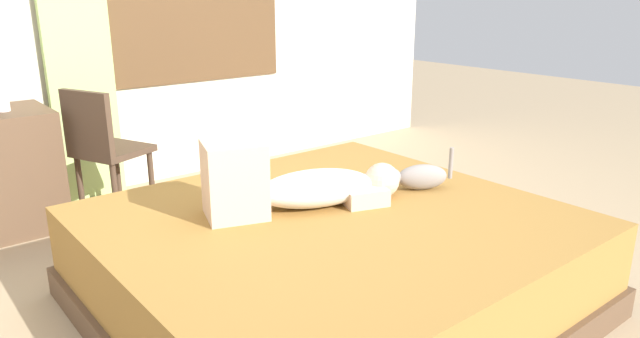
% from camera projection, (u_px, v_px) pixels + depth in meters
% --- Properties ---
extents(ground_plane, '(16.00, 16.00, 0.00)m').
position_uv_depth(ground_plane, '(301.00, 310.00, 2.68)').
color(ground_plane, tan).
extents(bed, '(1.99, 1.89, 0.45)m').
position_uv_depth(bed, '(331.00, 262.00, 2.66)').
color(bed, brown).
rests_on(bed, ground).
extents(person_lying, '(0.93, 0.51, 0.34)m').
position_uv_depth(person_lying, '(296.00, 185.00, 2.65)').
color(person_lying, silver).
rests_on(person_lying, bed).
extents(cat, '(0.33, 0.22, 0.21)m').
position_uv_depth(cat, '(419.00, 177.00, 2.91)').
color(cat, gray).
rests_on(cat, bed).
extents(cup, '(0.08, 0.08, 0.09)m').
position_uv_depth(cup, '(3.00, 104.00, 3.38)').
color(cup, white).
rests_on(cup, desk).
extents(chair_by_desk, '(0.50, 0.50, 0.86)m').
position_uv_depth(chair_by_desk, '(103.00, 146.00, 3.54)').
color(chair_by_desk, '#4C3828').
rests_on(chair_by_desk, ground).
extents(curtain_left, '(0.44, 0.06, 2.60)m').
position_uv_depth(curtain_left, '(73.00, 9.00, 3.79)').
color(curtain_left, '#ADCC75').
rests_on(curtain_left, ground).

